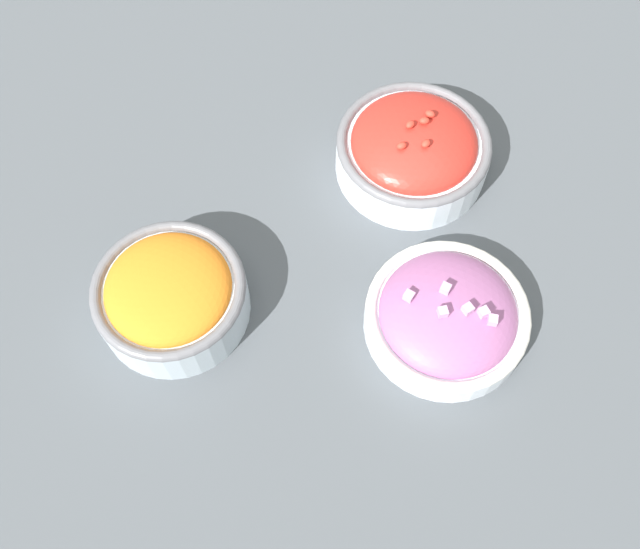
# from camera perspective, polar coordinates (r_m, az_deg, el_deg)

# --- Properties ---
(ground_plane) EXTENTS (3.00, 3.00, 0.00)m
(ground_plane) POSITION_cam_1_polar(r_m,az_deg,el_deg) (0.79, 0.00, -1.00)
(ground_plane) COLOR #4C5156
(bowl_carrots) EXTENTS (0.16, 0.16, 0.07)m
(bowl_carrots) POSITION_cam_1_polar(r_m,az_deg,el_deg) (0.76, -11.86, -1.59)
(bowl_carrots) COLOR #B2C1CC
(bowl_carrots) RESTS_ON ground_plane
(bowl_cherry_tomatoes) EXTENTS (0.18, 0.18, 0.08)m
(bowl_cherry_tomatoes) POSITION_cam_1_polar(r_m,az_deg,el_deg) (0.85, 7.45, 9.92)
(bowl_cherry_tomatoes) COLOR silver
(bowl_cherry_tomatoes) RESTS_ON ground_plane
(bowl_red_onion) EXTENTS (0.17, 0.17, 0.07)m
(bowl_red_onion) POSITION_cam_1_polar(r_m,az_deg,el_deg) (0.76, 10.12, -3.28)
(bowl_red_onion) COLOR silver
(bowl_red_onion) RESTS_ON ground_plane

